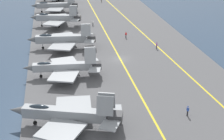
{
  "coord_description": "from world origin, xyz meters",
  "views": [
    {
      "loc": [
        -71.22,
        14.77,
        29.03
      ],
      "look_at": [
        -11.64,
        3.99,
        2.9
      ],
      "focal_mm": 55.0,
      "sensor_mm": 36.0,
      "label": 1
    }
  ],
  "objects": [
    {
      "name": "crew_blue_vest",
      "position": [
        -26.39,
        -5.66,
        1.38
      ],
      "size": [
        0.4,
        0.29,
        1.78
      ],
      "color": "#232328",
      "rests_on": "carrier_deck"
    },
    {
      "name": "parked_jet_seventh",
      "position": [
        47.53,
        13.05,
        2.74
      ],
      "size": [
        14.17,
        16.13,
        6.49
      ],
      "color": "gray",
      "rests_on": "carrier_deck"
    },
    {
      "name": "crew_red_vest",
      "position": [
        14.81,
        -4.6,
        1.34
      ],
      "size": [
        0.37,
        0.44,
        1.72
      ],
      "color": "#232328",
      "rests_on": "carrier_deck"
    },
    {
      "name": "parked_jet_third",
      "position": [
        -26.29,
        13.42,
        2.67
      ],
      "size": [
        13.89,
        17.41,
        5.99
      ],
      "color": "gray",
      "rests_on": "carrier_deck"
    },
    {
      "name": "ground_plane",
      "position": [
        0.0,
        0.0,
        0.0
      ],
      "size": [
        2000.0,
        2000.0,
        0.0
      ],
      "primitive_type": "plane",
      "color": "#2D425B"
    },
    {
      "name": "crew_brown_vest",
      "position": [
        60.71,
        -4.87,
        1.37
      ],
      "size": [
        0.4,
        0.46,
        1.77
      ],
      "color": "#383328",
      "rests_on": "carrier_deck"
    },
    {
      "name": "parked_jet_sixth",
      "position": [
        29.36,
        13.32,
        3.03
      ],
      "size": [
        13.59,
        15.3,
        6.29
      ],
      "color": "#93999E",
      "rests_on": "carrier_deck"
    },
    {
      "name": "crew_purple_vest",
      "position": [
        4.98,
        -10.13,
        1.35
      ],
      "size": [
        0.46,
        0.41,
        1.72
      ],
      "color": "#4C473D",
      "rests_on": "carrier_deck"
    },
    {
      "name": "parked_jet_fourth",
      "position": [
        -7.47,
        12.87,
        2.56
      ],
      "size": [
        13.37,
        15.71,
        5.96
      ],
      "color": "#9EA3A8",
      "rests_on": "carrier_deck"
    },
    {
      "name": "deck_stripe_centerline",
      "position": [
        0.0,
        0.0,
        0.4
      ],
      "size": [
        201.29,
        0.36,
        0.01
      ],
      "primitive_type": "cube",
      "color": "yellow",
      "rests_on": "carrier_deck"
    },
    {
      "name": "carrier_deck",
      "position": [
        0.0,
        0.0,
        0.2
      ],
      "size": [
        223.65,
        40.96,
        0.4
      ],
      "primitive_type": "cube",
      "color": "#565659",
      "rests_on": "ground"
    },
    {
      "name": "parked_jet_fifth",
      "position": [
        9.56,
        12.43,
        2.81
      ],
      "size": [
        14.16,
        16.83,
        5.93
      ],
      "color": "#93999E",
      "rests_on": "carrier_deck"
    },
    {
      "name": "deck_stripe_foul_line",
      "position": [
        0.0,
        -11.26,
        0.4
      ],
      "size": [
        200.95,
        12.37,
        0.01
      ],
      "primitive_type": "cube",
      "rotation": [
        0.0,
        0.0,
        0.06
      ],
      "color": "yellow",
      "rests_on": "carrier_deck"
    },
    {
      "name": "crew_white_vest",
      "position": [
        28.16,
        2.63,
        1.34
      ],
      "size": [
        0.45,
        0.39,
        1.72
      ],
      "color": "#232328",
      "rests_on": "carrier_deck"
    }
  ]
}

